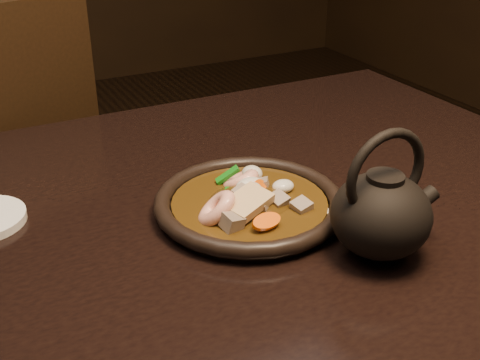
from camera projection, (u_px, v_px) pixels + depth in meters
name	position (u px, v px, depth m)	size (l,w,h in m)	color
table	(96.00, 295.00, 0.80)	(1.60, 0.90, 0.75)	black
plate	(249.00, 204.00, 0.84)	(0.27, 0.27, 0.03)	black
stirfry	(249.00, 200.00, 0.83)	(0.17, 0.19, 0.06)	#3A250A
soy_dish	(315.00, 202.00, 0.86)	(0.09, 0.09, 0.01)	white
teapot	(382.00, 211.00, 0.72)	(0.15, 0.12, 0.17)	black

